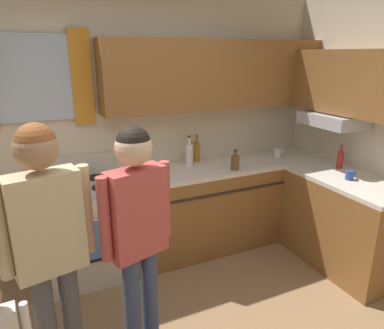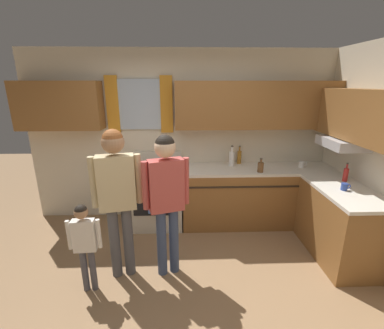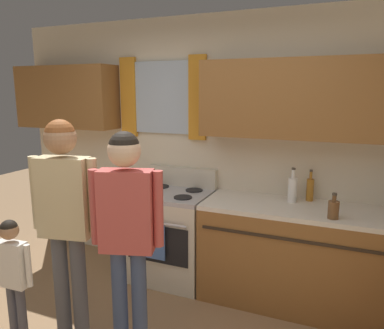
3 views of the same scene
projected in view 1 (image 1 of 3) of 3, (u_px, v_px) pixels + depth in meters
back_wall_unit at (112, 110)px, 3.33m from camera, size 4.60×0.42×2.60m
kitchen_counter_run at (263, 209)px, 3.71m from camera, size 2.26×1.76×0.90m
stove_oven at (82, 229)px, 3.24m from camera, size 0.75×0.67×1.10m
bottle_oil_amber at (197, 151)px, 3.79m from camera, size 0.06×0.06×0.29m
bottle_squat_brown at (235, 162)px, 3.51m from camera, size 0.08×0.08×0.21m
bottle_sauce_red at (340, 159)px, 3.56m from camera, size 0.06×0.06×0.25m
bottle_milk_white at (189, 154)px, 3.63m from camera, size 0.08×0.08×0.31m
mug_cobalt_blue at (350, 175)px, 3.25m from camera, size 0.11×0.07×0.08m
mug_ceramic_white at (278, 152)px, 3.97m from camera, size 0.13×0.08×0.09m
adult_holding_child at (48, 234)px, 1.95m from camera, size 0.51×0.24×1.69m
adult_in_plaid at (137, 222)px, 2.18m from camera, size 0.49×0.26×1.62m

